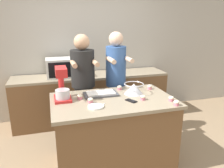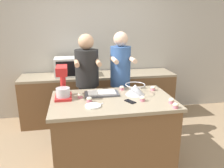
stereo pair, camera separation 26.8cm
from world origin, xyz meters
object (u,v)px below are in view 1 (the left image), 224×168
(person_right, at_px, (116,84))
(cupcake_4, at_px, (90,100))
(cupcake_0, at_px, (80,97))
(cupcake_5, at_px, (143,97))
(stand_mixer, at_px, (62,86))
(cupcake_6, at_px, (171,99))
(mixing_bowl, at_px, (134,88))
(cupcake_2, at_px, (176,103))
(microwave_oven, at_px, (62,68))
(small_plate, at_px, (96,107))
(knife, at_px, (99,107))
(cupcake_1, at_px, (150,87))
(cupcake_3, at_px, (119,88))
(baking_tray, at_px, (101,94))
(person_left, at_px, (83,88))
(cell_phone, at_px, (131,101))

(person_right, bearing_deg, cupcake_4, -127.00)
(cupcake_0, distance_m, cupcake_5, 0.77)
(stand_mixer, distance_m, cupcake_6, 1.32)
(mixing_bowl, relative_size, cupcake_2, 3.99)
(microwave_oven, xyz_separation_m, small_plate, (0.25, -1.60, -0.13))
(cupcake_0, bearing_deg, knife, -62.95)
(person_right, xyz_separation_m, microwave_oven, (-0.76, 0.74, 0.14))
(cupcake_2, height_order, cupcake_4, same)
(mixing_bowl, relative_size, cupcake_1, 3.99)
(cupcake_1, bearing_deg, cupcake_3, 167.15)
(cupcake_4, height_order, cupcake_6, same)
(mixing_bowl, bearing_deg, baking_tray, 171.54)
(cupcake_0, relative_size, cupcake_1, 1.00)
(person_left, relative_size, cupcake_4, 25.45)
(microwave_oven, distance_m, small_plate, 1.62)
(person_left, bearing_deg, mixing_bowl, -43.05)
(knife, height_order, cupcake_3, cupcake_3)
(person_left, xyz_separation_m, cupcake_1, (0.87, -0.42, 0.07))
(cupcake_0, xyz_separation_m, cupcake_4, (0.10, -0.16, 0.00))
(baking_tray, xyz_separation_m, cupcake_5, (0.45, -0.31, 0.01))
(mixing_bowl, height_order, cupcake_2, mixing_bowl)
(mixing_bowl, height_order, knife, mixing_bowl)
(person_left, xyz_separation_m, knife, (0.04, -0.88, 0.04))
(cupcake_2, xyz_separation_m, cupcake_3, (-0.44, 0.74, 0.00))
(microwave_oven, height_order, cupcake_3, microwave_oven)
(cupcake_4, bearing_deg, cell_phone, -10.13)
(mixing_bowl, bearing_deg, person_left, 136.95)
(person_right, distance_m, stand_mixer, 1.00)
(person_left, bearing_deg, baking_tray, -72.60)
(cupcake_5, bearing_deg, small_plate, -173.42)
(person_right, distance_m, cupcake_4, 0.89)
(stand_mixer, height_order, cupcake_0, stand_mixer)
(knife, xyz_separation_m, cupcake_2, (0.86, -0.19, 0.03))
(cupcake_2, relative_size, cupcake_4, 1.00)
(cupcake_5, height_order, cupcake_6, same)
(cell_phone, relative_size, small_plate, 0.89)
(cupcake_2, bearing_deg, knife, 167.41)
(baking_tray, bearing_deg, stand_mixer, -176.27)
(mixing_bowl, xyz_separation_m, cupcake_6, (0.33, -0.38, -0.04))
(small_plate, height_order, cupcake_2, cupcake_2)
(person_left, height_order, cell_phone, person_left)
(microwave_oven, xyz_separation_m, cell_phone, (0.70, -1.53, -0.13))
(small_plate, distance_m, cupcake_5, 0.61)
(cell_phone, bearing_deg, mixing_bowl, 62.13)
(cupcake_0, distance_m, cupcake_4, 0.19)
(stand_mixer, height_order, knife, stand_mixer)
(cupcake_5, relative_size, cupcake_6, 1.00)
(cupcake_3, xyz_separation_m, cupcake_5, (0.15, -0.47, 0.00))
(baking_tray, bearing_deg, cupcake_1, 4.50)
(person_right, height_order, stand_mixer, person_right)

